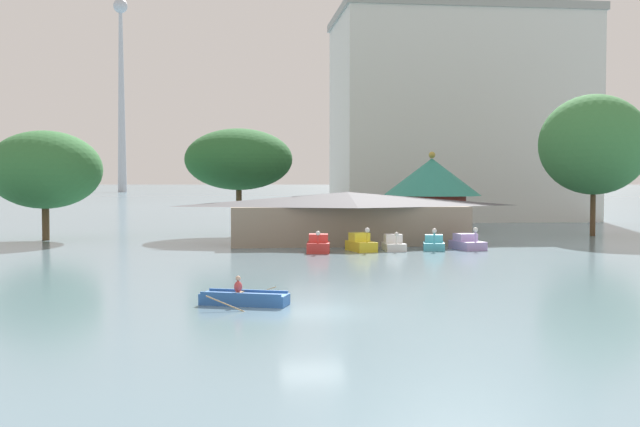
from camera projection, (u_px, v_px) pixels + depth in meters
The scene contains 14 objects.
ground_plane at pixel (313, 312), 29.93m from camera, with size 2000.00×2000.00×0.00m, color slate.
rowboat_with_rower at pixel (244, 298), 31.63m from camera, with size 3.80×3.64×1.37m.
pedal_boat_red at pixel (318, 245), 54.63m from camera, with size 1.91×2.50×1.61m.
pedal_boat_yellow at pixel (361, 244), 55.74m from camera, with size 2.07×2.95×1.78m.
pedal_boat_white at pixel (394, 244), 56.26m from camera, with size 1.45×2.36×1.42m.
pedal_boat_cyan at pixel (434, 244), 56.71m from camera, with size 2.07×2.75×1.66m.
pedal_boat_lavender at pixel (467, 243), 57.26m from camera, with size 2.21×3.24×1.72m.
boathouse at pixel (348, 217), 62.10m from camera, with size 20.36×7.45×4.22m.
green_roof_pavilion at pixel (432, 188), 79.59m from camera, with size 10.21×10.21×8.16m.
shoreline_tree_tall_left at pixel (45, 170), 65.70m from camera, with size 9.69×9.69×9.44m.
shoreline_tree_mid at pixel (239, 159), 71.42m from camera, with size 10.06×10.06×10.00m.
shoreline_tree_right at pixel (594, 145), 70.83m from camera, with size 10.02×10.02×13.13m.
background_building_block at pixel (457, 117), 101.39m from camera, with size 32.51×18.88×27.07m.
distant_broadcast_tower at pixel (121, 38), 341.71m from camera, with size 6.34×6.34×170.09m.
Camera 1 is at (-3.17, -29.57, 5.14)m, focal length 42.95 mm.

